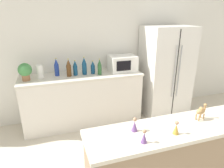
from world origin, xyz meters
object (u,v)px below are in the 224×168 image
(back_bottle_2, at_px, (100,67))
(back_bottle_3, at_px, (84,66))
(microwave, at_px, (122,63))
(back_bottle_0, at_px, (75,68))
(back_bottle_1, at_px, (93,67))
(back_bottle_5, at_px, (69,68))
(wise_man_figurine_purple, at_px, (144,137))
(wise_man_figurine_crimson, at_px, (176,128))
(camel_figurine, at_px, (201,111))
(wise_man_figurine_blue, at_px, (135,125))
(potted_plant, at_px, (25,71))
(paper_towel_roll, at_px, (40,72))
(back_bottle_4, at_px, (57,67))
(refrigerator, at_px, (165,71))

(back_bottle_2, relative_size, back_bottle_3, 0.90)
(microwave, bearing_deg, back_bottle_0, -179.40)
(back_bottle_0, bearing_deg, back_bottle_1, 0.12)
(back_bottle_5, relative_size, wise_man_figurine_purple, 2.51)
(microwave, xyz_separation_m, wise_man_figurine_crimson, (-0.32, -2.12, -0.04))
(back_bottle_1, bearing_deg, wise_man_figurine_purple, -92.13)
(back_bottle_3, height_order, camel_figurine, back_bottle_3)
(back_bottle_1, relative_size, back_bottle_3, 0.75)
(back_bottle_5, relative_size, camel_figurine, 1.93)
(wise_man_figurine_blue, height_order, wise_man_figurine_purple, wise_man_figurine_blue)
(potted_plant, bearing_deg, wise_man_figurine_blue, -62.18)
(paper_towel_roll, distance_m, back_bottle_0, 0.57)
(camel_figurine, distance_m, wise_man_figurine_crimson, 0.39)
(wise_man_figurine_blue, bearing_deg, back_bottle_3, 91.97)
(microwave, relative_size, wise_man_figurine_purple, 4.02)
(back_bottle_4, relative_size, wise_man_figurine_crimson, 2.47)
(back_bottle_1, xyz_separation_m, back_bottle_5, (-0.42, -0.03, 0.03))
(back_bottle_4, bearing_deg, paper_towel_roll, -166.02)
(back_bottle_4, xyz_separation_m, wise_man_figurine_crimson, (0.84, -2.17, -0.04))
(back_bottle_3, relative_size, wise_man_figurine_crimson, 2.50)
(back_bottle_3, distance_m, back_bottle_5, 0.27)
(back_bottle_2, bearing_deg, potted_plant, 177.95)
(back_bottle_2, bearing_deg, wise_man_figurine_crimson, -86.24)
(wise_man_figurine_blue, height_order, wise_man_figurine_crimson, wise_man_figurine_blue)
(refrigerator, bearing_deg, back_bottle_1, 176.98)
(back_bottle_2, xyz_separation_m, wise_man_figurine_blue, (-0.18, -1.87, -0.03))
(back_bottle_2, relative_size, wise_man_figurine_crimson, 2.25)
(refrigerator, xyz_separation_m, wise_man_figurine_crimson, (-1.19, -2.03, 0.17))
(paper_towel_roll, xyz_separation_m, wise_man_figurine_crimson, (1.11, -2.11, -0.01))
(camel_figurine, bearing_deg, refrigerator, 66.55)
(back_bottle_5, relative_size, wise_man_figurine_crimson, 2.45)
(back_bottle_4, distance_m, wise_man_figurine_purple, 2.26)
(refrigerator, height_order, camel_figurine, refrigerator)
(paper_towel_roll, height_order, back_bottle_5, back_bottle_5)
(potted_plant, height_order, paper_towel_roll, potted_plant)
(paper_towel_roll, bearing_deg, wise_man_figurine_blue, -67.93)
(back_bottle_3, xyz_separation_m, wise_man_figurine_purple, (0.07, -2.13, -0.05))
(back_bottle_4, xyz_separation_m, back_bottle_5, (0.19, -0.10, -0.00))
(paper_towel_roll, height_order, back_bottle_0, back_bottle_0)
(potted_plant, relative_size, wise_man_figurine_blue, 2.17)
(back_bottle_2, bearing_deg, camel_figurine, -75.11)
(back_bottle_0, distance_m, wise_man_figurine_blue, 1.97)
(back_bottle_0, distance_m, back_bottle_1, 0.31)
(microwave, relative_size, wise_man_figurine_blue, 3.71)
(wise_man_figurine_purple, bearing_deg, potted_plant, 115.86)
(back_bottle_0, xyz_separation_m, wise_man_figurine_blue, (0.22, -1.96, -0.02))
(microwave, bearing_deg, potted_plant, -178.08)
(back_bottle_1, xyz_separation_m, back_bottle_4, (-0.61, 0.07, 0.04))
(back_bottle_0, relative_size, camel_figurine, 1.68)
(paper_towel_roll, distance_m, wise_man_figurine_crimson, 2.38)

